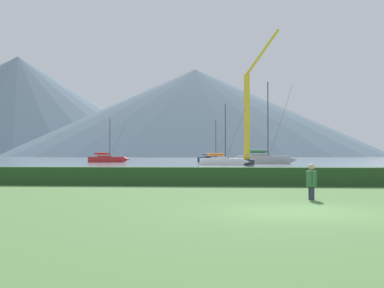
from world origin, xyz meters
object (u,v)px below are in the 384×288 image
sailboat_slip_3 (222,161)px  person_seated_viewer (311,180)px  dock_crane (248,124)px  sailboat_slip_5 (264,159)px  sailboat_slip_2 (214,159)px  sailboat_slip_6 (107,159)px

sailboat_slip_3 → person_seated_viewer: 51.35m
sailboat_slip_3 → person_seated_viewer: size_ratio=6.84×
sailboat_slip_3 → dock_crane: (3.67, 1.34, 5.31)m
sailboat_slip_5 → person_seated_viewer: bearing=-90.3°
sailboat_slip_2 → person_seated_viewer: size_ratio=6.52×
person_seated_viewer → dock_crane: dock_crane is taller
sailboat_slip_5 → person_seated_viewer: (-2.91, -59.66, -0.10)m
sailboat_slip_5 → person_seated_viewer: sailboat_slip_5 is taller
sailboat_slip_6 → dock_crane: size_ratio=0.43×
sailboat_slip_6 → sailboat_slip_2: bearing=8.8°
sailboat_slip_2 → dock_crane: 26.70m
sailboat_slip_3 → dock_crane: bearing=19.8°
sailboat_slip_2 → sailboat_slip_5: 20.28m
dock_crane → sailboat_slip_3: bearing=-159.9°
sailboat_slip_6 → person_seated_viewer: 77.17m
sailboat_slip_5 → sailboat_slip_6: 31.11m
sailboat_slip_2 → dock_crane: bearing=-82.5°
sailboat_slip_5 → sailboat_slip_2: bearing=117.0°
sailboat_slip_5 → sailboat_slip_6: bearing=157.3°
sailboat_slip_2 → dock_crane: size_ratio=0.42×
sailboat_slip_2 → person_seated_viewer: bearing=-90.8°
sailboat_slip_3 → sailboat_slip_5: 10.64m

